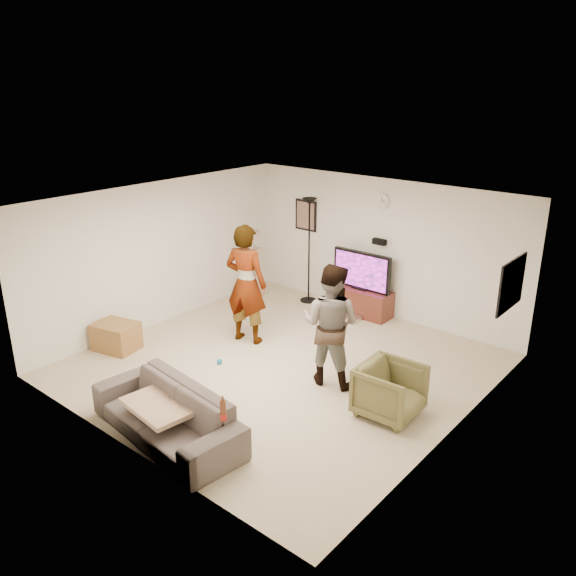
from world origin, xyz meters
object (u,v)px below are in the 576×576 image
Objects in this scene: cat_tree at (250,263)px; sofa at (167,414)px; person_left at (246,284)px; person_right at (331,325)px; tv_stand at (360,301)px; side_table at (116,336)px; floor_lamp at (309,251)px; tv at (362,270)px; armchair at (390,391)px; beer_bottle at (223,411)px.

sofa is (2.59, -4.22, -0.36)m from cat_tree.
person_left is 1.12× the size of person_right.
person_right reaches higher than tv_stand.
person_left reaches higher than side_table.
sofa is (1.50, -4.70, -0.70)m from floor_lamp.
sofa is 3.24× the size of side_table.
tv_stand is at bearing 0.00° from tv.
tv_stand is 2.44m from person_left.
tv_stand is 1.54× the size of armchair.
tv is 1.74× the size of side_table.
tv is 4.85m from sofa.
tv is 0.58× the size of floor_lamp.
cat_tree is (-1.10, -0.48, -0.34)m from floor_lamp.
side_table is (-3.24, -1.35, -0.66)m from person_right.
person_left is at bearing -110.14° from tv.
side_table is at bearing -105.90° from floor_lamp.
side_table is at bearing 10.54° from person_right.
cat_tree is 5.55m from beer_bottle.
side_table is (-2.18, -3.78, -0.02)m from tv_stand.
tv is at bearing -123.22° from person_left.
floor_lamp is 1.03× the size of person_left.
floor_lamp is at bearing -94.00° from person_left.
tv_stand is at bearing 60.04° from side_table.
side_table is (-1.05, -3.67, -0.79)m from floor_lamp.
armchair reaches higher than tv_stand.
cat_tree is at bearing -165.37° from tv.
beer_bottle is at bearing 85.16° from person_right.
armchair is at bearing -37.54° from floor_lamp.
sofa reaches higher than tv_stand.
armchair is at bearing -50.56° from tv.
person_left is 2.57× the size of armchair.
person_right is 2.40m from beer_bottle.
tv_stand is 2.73m from person_right.
sofa is at bearing 180.00° from beer_bottle.
tv is 4.67× the size of beer_bottle.
cat_tree reaches higher than side_table.
sofa is at bearing -85.63° from tv.
sofa is at bearing -85.63° from tv_stand.
armchair reaches higher than side_table.
sofa is (0.37, -4.80, 0.07)m from tv_stand.
tv is (0.00, 0.00, 0.59)m from tv_stand.
cat_tree reaches higher than armchair.
sofa is at bearing 100.89° from person_left.
tv_stand is at bearing -78.41° from person_right.
floor_lamp is at bearing 50.37° from armchair.
tv is at bearing 0.00° from tv_stand.
person_right reaches higher than side_table.
person_right is 2.54m from sofa.
side_table is at bearing 163.85° from beer_bottle.
tv is at bearing 105.88° from beer_bottle.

